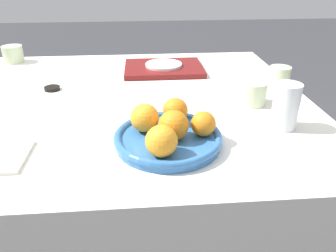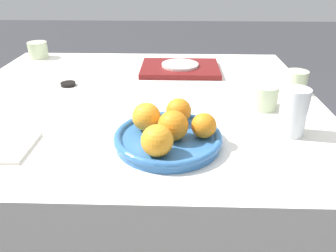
{
  "view_description": "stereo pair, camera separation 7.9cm",
  "coord_description": "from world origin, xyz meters",
  "px_view_note": "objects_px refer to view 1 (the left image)",
  "views": [
    {
      "loc": [
        0.06,
        -1.01,
        1.18
      ],
      "look_at": [
        0.12,
        -0.31,
        0.82
      ],
      "focal_mm": 35.0,
      "sensor_mm": 36.0,
      "label": 1
    },
    {
      "loc": [
        0.14,
        -1.01,
        1.18
      ],
      "look_at": [
        0.12,
        -0.31,
        0.82
      ],
      "focal_mm": 35.0,
      "sensor_mm": 36.0,
      "label": 2
    }
  ],
  "objects_px": {
    "cup_0": "(279,77)",
    "soy_dish": "(52,88)",
    "cup_1": "(13,54)",
    "cup_2": "(253,93)",
    "orange_1": "(145,118)",
    "serving_tray": "(164,68)",
    "orange_4": "(203,124)",
    "orange_0": "(174,125)",
    "orange_3": "(175,110)",
    "water_glass": "(286,106)",
    "orange_2": "(161,141)",
    "side_plate": "(164,65)",
    "fruit_platter": "(168,138)"
  },
  "relations": [
    {
      "from": "cup_0",
      "to": "soy_dish",
      "type": "distance_m",
      "value": 0.8
    },
    {
      "from": "cup_1",
      "to": "cup_2",
      "type": "relative_size",
      "value": 1.02
    },
    {
      "from": "cup_0",
      "to": "soy_dish",
      "type": "xyz_separation_m",
      "value": [
        -0.79,
        0.03,
        -0.03
      ]
    },
    {
      "from": "cup_2",
      "to": "soy_dish",
      "type": "distance_m",
      "value": 0.68
    },
    {
      "from": "orange_1",
      "to": "serving_tray",
      "type": "relative_size",
      "value": 0.23
    },
    {
      "from": "orange_4",
      "to": "cup_1",
      "type": "xyz_separation_m",
      "value": [
        -0.7,
        0.76,
        -0.02
      ]
    },
    {
      "from": "orange_0",
      "to": "cup_2",
      "type": "relative_size",
      "value": 0.87
    },
    {
      "from": "orange_3",
      "to": "water_glass",
      "type": "bearing_deg",
      "value": -2.69
    },
    {
      "from": "orange_2",
      "to": "cup_0",
      "type": "bearing_deg",
      "value": 45.47
    },
    {
      "from": "orange_1",
      "to": "cup_0",
      "type": "xyz_separation_m",
      "value": [
        0.48,
        0.33,
        -0.02
      ]
    },
    {
      "from": "orange_4",
      "to": "soy_dish",
      "type": "height_order",
      "value": "orange_4"
    },
    {
      "from": "cup_1",
      "to": "orange_2",
      "type": "bearing_deg",
      "value": -54.92
    },
    {
      "from": "orange_3",
      "to": "side_plate",
      "type": "distance_m",
      "value": 0.51
    },
    {
      "from": "orange_1",
      "to": "water_glass",
      "type": "xyz_separation_m",
      "value": [
        0.37,
        0.03,
        0.01
      ]
    },
    {
      "from": "orange_3",
      "to": "side_plate",
      "type": "bearing_deg",
      "value": 89.43
    },
    {
      "from": "orange_1",
      "to": "orange_4",
      "type": "distance_m",
      "value": 0.15
    },
    {
      "from": "orange_3",
      "to": "orange_4",
      "type": "relative_size",
      "value": 1.09
    },
    {
      "from": "water_glass",
      "to": "orange_3",
      "type": "bearing_deg",
      "value": 177.31
    },
    {
      "from": "orange_2",
      "to": "water_glass",
      "type": "bearing_deg",
      "value": 23.65
    },
    {
      "from": "fruit_platter",
      "to": "cup_2",
      "type": "xyz_separation_m",
      "value": [
        0.28,
        0.23,
        0.02
      ]
    },
    {
      "from": "water_glass",
      "to": "orange_2",
      "type": "bearing_deg",
      "value": -156.35
    },
    {
      "from": "orange_2",
      "to": "side_plate",
      "type": "relative_size",
      "value": 0.49
    },
    {
      "from": "cup_0",
      "to": "cup_2",
      "type": "xyz_separation_m",
      "value": [
        -0.14,
        -0.14,
        -0.0
      ]
    },
    {
      "from": "orange_4",
      "to": "orange_1",
      "type": "bearing_deg",
      "value": 166.56
    },
    {
      "from": "fruit_platter",
      "to": "orange_4",
      "type": "distance_m",
      "value": 0.09
    },
    {
      "from": "orange_1",
      "to": "cup_1",
      "type": "xyz_separation_m",
      "value": [
        -0.56,
        0.73,
        -0.02
      ]
    },
    {
      "from": "cup_0",
      "to": "cup_2",
      "type": "distance_m",
      "value": 0.2
    },
    {
      "from": "orange_0",
      "to": "cup_1",
      "type": "bearing_deg",
      "value": 129.01
    },
    {
      "from": "orange_4",
      "to": "side_plate",
      "type": "distance_m",
      "value": 0.59
    },
    {
      "from": "cup_1",
      "to": "side_plate",
      "type": "bearing_deg",
      "value": -15.13
    },
    {
      "from": "water_glass",
      "to": "soy_dish",
      "type": "xyz_separation_m",
      "value": [
        -0.69,
        0.34,
        -0.06
      ]
    },
    {
      "from": "orange_2",
      "to": "serving_tray",
      "type": "height_order",
      "value": "orange_2"
    },
    {
      "from": "orange_1",
      "to": "orange_4",
      "type": "bearing_deg",
      "value": -13.44
    },
    {
      "from": "water_glass",
      "to": "side_plate",
      "type": "xyz_separation_m",
      "value": [
        -0.29,
        0.52,
        -0.04
      ]
    },
    {
      "from": "orange_2",
      "to": "serving_tray",
      "type": "bearing_deg",
      "value": 85.6
    },
    {
      "from": "orange_1",
      "to": "cup_0",
      "type": "bearing_deg",
      "value": 34.83
    },
    {
      "from": "orange_0",
      "to": "soy_dish",
      "type": "relative_size",
      "value": 1.38
    },
    {
      "from": "cup_1",
      "to": "soy_dish",
      "type": "relative_size",
      "value": 1.61
    },
    {
      "from": "orange_0",
      "to": "cup_0",
      "type": "xyz_separation_m",
      "value": [
        0.41,
        0.38,
        -0.02
      ]
    },
    {
      "from": "orange_0",
      "to": "side_plate",
      "type": "bearing_deg",
      "value": 88.25
    },
    {
      "from": "orange_1",
      "to": "orange_4",
      "type": "relative_size",
      "value": 1.17
    },
    {
      "from": "orange_0",
      "to": "orange_3",
      "type": "bearing_deg",
      "value": 81.62
    },
    {
      "from": "water_glass",
      "to": "cup_1",
      "type": "distance_m",
      "value": 1.16
    },
    {
      "from": "orange_3",
      "to": "cup_2",
      "type": "relative_size",
      "value": 0.8
    },
    {
      "from": "fruit_platter",
      "to": "cup_1",
      "type": "relative_size",
      "value": 3.12
    },
    {
      "from": "orange_0",
      "to": "orange_4",
      "type": "distance_m",
      "value": 0.08
    },
    {
      "from": "orange_2",
      "to": "orange_1",
      "type": "bearing_deg",
      "value": 105.97
    },
    {
      "from": "side_plate",
      "to": "cup_2",
      "type": "xyz_separation_m",
      "value": [
        0.25,
        -0.36,
        0.01
      ]
    },
    {
      "from": "orange_0",
      "to": "serving_tray",
      "type": "height_order",
      "value": "orange_0"
    },
    {
      "from": "fruit_platter",
      "to": "orange_1",
      "type": "relative_size",
      "value": 3.72
    }
  ]
}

